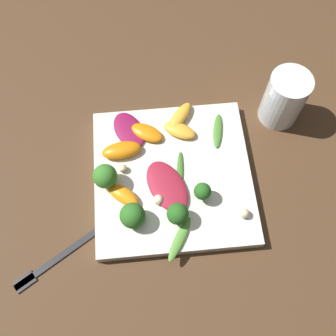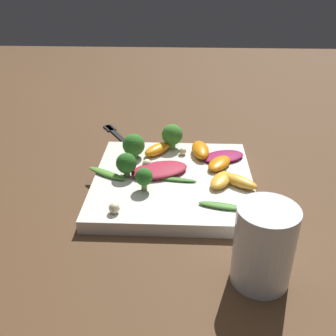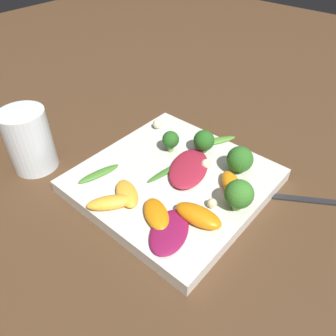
# 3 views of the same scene
# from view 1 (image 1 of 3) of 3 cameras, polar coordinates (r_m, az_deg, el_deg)

# --- Properties ---
(ground_plane) EXTENTS (2.40, 2.40, 0.00)m
(ground_plane) POSITION_cam_1_polar(r_m,az_deg,el_deg) (0.74, 0.66, -1.60)
(ground_plane) COLOR #4C331E
(plate) EXTENTS (0.29, 0.29, 0.02)m
(plate) POSITION_cam_1_polar(r_m,az_deg,el_deg) (0.73, 0.67, -1.25)
(plate) COLOR silver
(plate) RESTS_ON ground_plane
(drinking_glass) EXTENTS (0.08, 0.08, 0.11)m
(drinking_glass) POSITION_cam_1_polar(r_m,az_deg,el_deg) (0.79, 16.50, 9.64)
(drinking_glass) COLOR white
(drinking_glass) RESTS_ON ground_plane
(fork) EXTENTS (0.15, 0.10, 0.01)m
(fork) POSITION_cam_1_polar(r_m,az_deg,el_deg) (0.72, -17.04, -13.32)
(fork) COLOR #262628
(fork) RESTS_ON ground_plane
(radicchio_leaf_0) EXTENTS (0.10, 0.12, 0.01)m
(radicchio_leaf_0) POSITION_cam_1_polar(r_m,az_deg,el_deg) (0.70, -0.14, -2.68)
(radicchio_leaf_0) COLOR maroon
(radicchio_leaf_0) RESTS_ON plate
(radicchio_leaf_1) EXTENTS (0.08, 0.10, 0.01)m
(radicchio_leaf_1) POSITION_cam_1_polar(r_m,az_deg,el_deg) (0.76, -5.69, 5.49)
(radicchio_leaf_1) COLOR maroon
(radicchio_leaf_1) RESTS_ON plate
(orange_segment_0) EXTENTS (0.07, 0.06, 0.02)m
(orange_segment_0) POSITION_cam_1_polar(r_m,az_deg,el_deg) (0.70, -6.57, -3.86)
(orange_segment_0) COLOR orange
(orange_segment_0) RESTS_ON plate
(orange_segment_1) EXTENTS (0.08, 0.04, 0.02)m
(orange_segment_1) POSITION_cam_1_polar(r_m,az_deg,el_deg) (0.73, -6.76, 2.57)
(orange_segment_1) COLOR orange
(orange_segment_1) RESTS_ON plate
(orange_segment_2) EXTENTS (0.07, 0.06, 0.02)m
(orange_segment_2) POSITION_cam_1_polar(r_m,az_deg,el_deg) (0.75, 1.68, 5.47)
(orange_segment_2) COLOR #FCAD33
(orange_segment_2) RESTS_ON plate
(orange_segment_3) EXTENTS (0.06, 0.07, 0.02)m
(orange_segment_3) POSITION_cam_1_polar(r_m,az_deg,el_deg) (0.77, 1.74, 7.44)
(orange_segment_3) COLOR #FCAD33
(orange_segment_3) RESTS_ON plate
(orange_segment_4) EXTENTS (0.07, 0.06, 0.02)m
(orange_segment_4) POSITION_cam_1_polar(r_m,az_deg,el_deg) (0.75, -3.10, 5.14)
(orange_segment_4) COLOR orange
(orange_segment_4) RESTS_ON plate
(broccoli_floret_0) EXTENTS (0.04, 0.04, 0.04)m
(broccoli_floret_0) POSITION_cam_1_polar(r_m,az_deg,el_deg) (0.67, 1.35, -6.68)
(broccoli_floret_0) COLOR #84AD5B
(broccoli_floret_0) RESTS_ON plate
(broccoli_floret_1) EXTENTS (0.03, 0.03, 0.04)m
(broccoli_floret_1) POSITION_cam_1_polar(r_m,az_deg,el_deg) (0.68, 5.03, -3.41)
(broccoli_floret_1) COLOR #84AD5B
(broccoli_floret_1) RESTS_ON plate
(broccoli_floret_2) EXTENTS (0.04, 0.04, 0.05)m
(broccoli_floret_2) POSITION_cam_1_polar(r_m,az_deg,el_deg) (0.69, -9.11, -1.21)
(broccoli_floret_2) COLOR #84AD5B
(broccoli_floret_2) RESTS_ON plate
(broccoli_floret_3) EXTENTS (0.04, 0.04, 0.05)m
(broccoli_floret_3) POSITION_cam_1_polar(r_m,az_deg,el_deg) (0.67, -5.18, -6.89)
(broccoli_floret_3) COLOR #7A9E51
(broccoli_floret_3) RESTS_ON plate
(arugula_sprig_0) EXTENTS (0.06, 0.08, 0.01)m
(arugula_sprig_0) POSITION_cam_1_polar(r_m,az_deg,el_deg) (0.68, 1.72, -10.27)
(arugula_sprig_0) COLOR #518E33
(arugula_sprig_0) RESTS_ON plate
(arugula_sprig_1) EXTENTS (0.03, 0.08, 0.01)m
(arugula_sprig_1) POSITION_cam_1_polar(r_m,az_deg,el_deg) (0.76, 7.22, 5.38)
(arugula_sprig_1) COLOR #47842D
(arugula_sprig_1) RESTS_ON plate
(arugula_sprig_2) EXTENTS (0.02, 0.09, 0.01)m
(arugula_sprig_2) POSITION_cam_1_polar(r_m,az_deg,el_deg) (0.72, 1.71, -0.50)
(arugula_sprig_2) COLOR #3D7528
(arugula_sprig_2) RESTS_ON plate
(macadamia_nut_0) EXTENTS (0.02, 0.02, 0.02)m
(macadamia_nut_0) POSITION_cam_1_polar(r_m,az_deg,el_deg) (0.69, -1.42, -4.61)
(macadamia_nut_0) COLOR beige
(macadamia_nut_0) RESTS_ON plate
(macadamia_nut_1) EXTENTS (0.02, 0.02, 0.02)m
(macadamia_nut_1) POSITION_cam_1_polar(r_m,az_deg,el_deg) (0.72, -6.56, -0.06)
(macadamia_nut_1) COLOR beige
(macadamia_nut_1) RESTS_ON plate
(macadamia_nut_2) EXTENTS (0.02, 0.02, 0.02)m
(macadamia_nut_2) POSITION_cam_1_polar(r_m,az_deg,el_deg) (0.70, 11.02, -6.44)
(macadamia_nut_2) COLOR beige
(macadamia_nut_2) RESTS_ON plate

